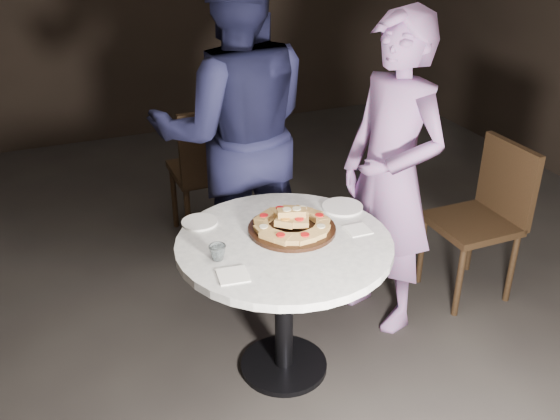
% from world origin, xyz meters
% --- Properties ---
extents(floor, '(7.00, 7.00, 0.00)m').
position_xyz_m(floor, '(0.00, 0.00, 0.00)').
color(floor, black).
rests_on(floor, ground).
extents(table, '(1.25, 1.25, 0.73)m').
position_xyz_m(table, '(-0.04, -0.11, 0.60)').
color(table, black).
rests_on(table, ground).
extents(serving_board, '(0.43, 0.43, 0.02)m').
position_xyz_m(serving_board, '(0.03, -0.04, 0.74)').
color(serving_board, black).
rests_on(serving_board, table).
extents(focaccia_pile, '(0.36, 0.36, 0.10)m').
position_xyz_m(focaccia_pile, '(0.03, -0.04, 0.78)').
color(focaccia_pile, '#B58646').
rests_on(focaccia_pile, serving_board).
extents(plate_left, '(0.21, 0.21, 0.01)m').
position_xyz_m(plate_left, '(-0.34, 0.19, 0.74)').
color(plate_left, white).
rests_on(plate_left, table).
extents(plate_right, '(0.20, 0.20, 0.01)m').
position_xyz_m(plate_right, '(0.35, 0.07, 0.74)').
color(plate_right, white).
rests_on(plate_right, table).
extents(water_glass, '(0.09, 0.09, 0.07)m').
position_xyz_m(water_glass, '(-0.36, -0.15, 0.77)').
color(water_glass, silver).
rests_on(water_glass, table).
extents(napkin_near, '(0.14, 0.14, 0.01)m').
position_xyz_m(napkin_near, '(-0.34, -0.30, 0.74)').
color(napkin_near, white).
rests_on(napkin_near, table).
extents(napkin_far, '(0.11, 0.11, 0.01)m').
position_xyz_m(napkin_far, '(0.31, -0.16, 0.74)').
color(napkin_far, white).
rests_on(napkin_far, table).
extents(chair_far, '(0.45, 0.47, 0.96)m').
position_xyz_m(chair_far, '(0.02, 1.24, 0.55)').
color(chair_far, black).
rests_on(chair_far, ground).
extents(chair_right, '(0.44, 0.42, 0.90)m').
position_xyz_m(chair_right, '(1.29, 0.11, 0.52)').
color(chair_right, black).
rests_on(chair_right, ground).
extents(diner_navy, '(1.06, 0.91, 1.92)m').
position_xyz_m(diner_navy, '(0.02, 0.70, 0.96)').
color(diner_navy, black).
rests_on(diner_navy, ground).
extents(diner_teal, '(0.54, 0.69, 1.67)m').
position_xyz_m(diner_teal, '(0.64, 0.11, 0.84)').
color(diner_teal, slate).
rests_on(diner_teal, ground).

